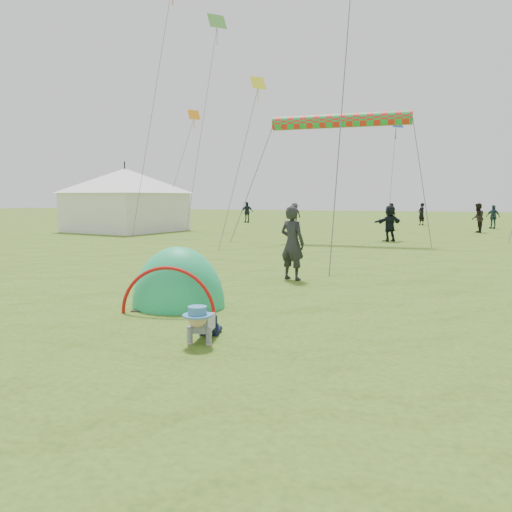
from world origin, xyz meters
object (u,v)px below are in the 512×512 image
(crawling_toddler, at_px, (202,322))
(standing_adult, at_px, (292,243))
(event_marquee, at_px, (126,198))
(popup_tent, at_px, (179,306))

(crawling_toddler, xyz_separation_m, standing_adult, (-0.14, 5.83, 0.65))
(crawling_toddler, distance_m, event_marquee, 25.07)
(crawling_toddler, xyz_separation_m, popup_tent, (-1.44, 2.04, -0.30))
(crawling_toddler, relative_size, event_marquee, 0.13)
(popup_tent, bearing_deg, event_marquee, 115.14)
(crawling_toddler, distance_m, popup_tent, 2.52)
(crawling_toddler, bearing_deg, popup_tent, 117.21)
(standing_adult, xyz_separation_m, event_marquee, (-14.42, 14.51, 1.13))
(standing_adult, bearing_deg, event_marquee, -24.50)
(standing_adult, height_order, event_marquee, event_marquee)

